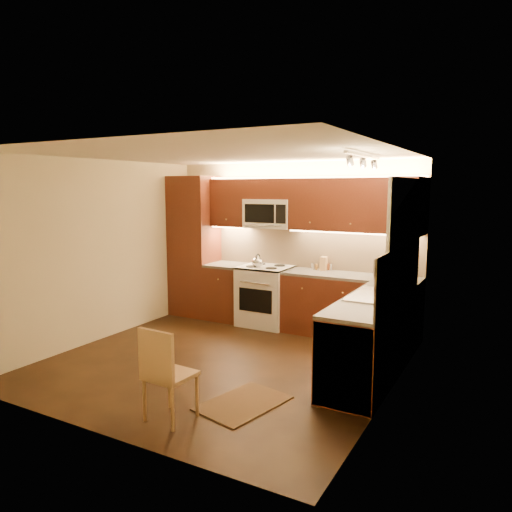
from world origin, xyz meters
The scene contains 37 objects.
floor centered at (0.00, 0.00, 0.00)m, with size 4.00×4.00×0.01m, color black.
ceiling centered at (0.00, 0.00, 2.50)m, with size 4.00×4.00×0.01m, color beige.
wall_back centered at (0.00, 2.00, 1.25)m, with size 4.00×0.01×2.50m, color #C0B58D.
wall_front centered at (0.00, -2.00, 1.25)m, with size 4.00×0.01×2.50m, color #C0B58D.
wall_left centered at (-2.00, 0.00, 1.25)m, with size 0.01×4.00×2.50m, color #C0B58D.
wall_right centered at (2.00, 0.00, 1.25)m, with size 0.01×4.00×2.50m, color #C0B58D.
pantry centered at (-1.65, 1.70, 1.15)m, with size 0.70×0.60×2.30m, color #46180F.
base_cab_back_left centered at (-0.99, 1.70, 0.43)m, with size 0.62×0.60×0.86m, color #46180F.
counter_back_left centered at (-0.99, 1.70, 0.88)m, with size 0.62×0.60×0.04m, color #393533.
base_cab_back_right centered at (1.04, 1.70, 0.43)m, with size 1.92×0.60×0.86m, color #46180F.
counter_back_right centered at (1.04, 1.70, 0.88)m, with size 1.92×0.60×0.04m, color #393533.
base_cab_right centered at (1.70, 0.40, 0.43)m, with size 0.60×2.00×0.86m, color #46180F.
counter_right centered at (1.70, 0.40, 0.88)m, with size 0.60×2.00×0.04m, color #393533.
dishwasher centered at (1.70, -0.30, 0.43)m, with size 0.58×0.60×0.84m, color silver.
backsplash_back centered at (0.35, 1.99, 1.20)m, with size 3.30×0.02×0.60m, color tan.
backsplash_right centered at (1.99, 0.40, 1.20)m, with size 0.02×2.00×0.60m, color tan.
upper_cab_back_left centered at (-0.99, 1.82, 1.88)m, with size 0.62×0.35×0.75m, color #46180F.
upper_cab_back_right centered at (1.04, 1.82, 1.88)m, with size 1.92×0.35×0.75m, color #46180F.
upper_cab_bridge centered at (-0.30, 1.82, 2.09)m, with size 0.76×0.35×0.31m, color #46180F.
upper_cab_right_corner centered at (1.82, 1.40, 1.88)m, with size 0.35×0.50×0.75m, color #46180F.
stove centered at (-0.30, 1.68, 0.46)m, with size 0.76×0.65×0.92m, color silver, non-canonical shape.
microwave centered at (-0.30, 1.81, 1.72)m, with size 0.76×0.38×0.44m, color silver, non-canonical shape.
window_frame centered at (1.99, 0.55, 1.60)m, with size 0.03×1.44×1.24m, color silver.
window_blinds centered at (1.97, 0.55, 1.60)m, with size 0.02×1.36×1.16m, color silver.
sink centered at (1.70, 0.55, 0.98)m, with size 0.52×0.86×0.15m, color silver, non-canonical shape.
faucet centered at (1.88, 0.55, 1.05)m, with size 0.20×0.04×0.30m, color silver, non-canonical shape.
track_light_bar centered at (1.55, 0.40, 2.46)m, with size 0.04×1.20×0.03m, color silver.
kettle centered at (-0.37, 1.55, 1.02)m, with size 0.18×0.18×0.21m, color silver, non-canonical shape.
toaster_oven centered at (1.62, 1.70, 1.03)m, with size 0.44×0.33×0.26m, color silver.
knife_block centered at (0.56, 1.89, 1.00)m, with size 0.09×0.15×0.20m, color olive.
spice_jar_a centered at (0.40, 1.87, 0.95)m, with size 0.05×0.05×0.10m, color silver.
spice_jar_b centered at (0.46, 1.86, 0.94)m, with size 0.04×0.04×0.09m, color olive.
spice_jar_c centered at (0.66, 1.92, 0.95)m, with size 0.04×0.04×0.10m, color silver.
spice_jar_d centered at (0.62, 1.94, 0.95)m, with size 0.04×0.04×0.10m, color brown.
soap_bottle centered at (1.85, 0.92, 1.01)m, with size 0.10×0.10×0.22m, color silver.
rug centered at (0.80, -0.90, 0.01)m, with size 0.59×0.88×0.01m, color black.
dining_chair centered at (0.38, -1.48, 0.44)m, with size 0.39×0.39×0.89m, color olive, non-canonical shape.
Camera 1 is at (3.08, -4.78, 2.11)m, focal length 33.80 mm.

